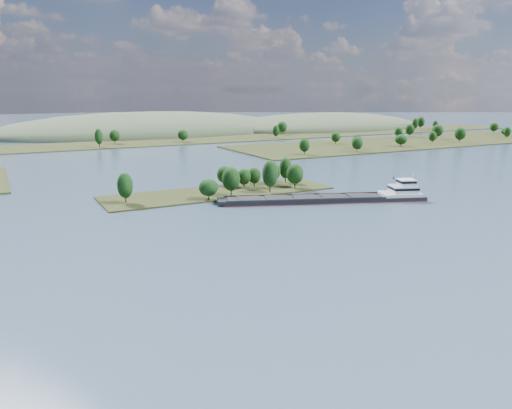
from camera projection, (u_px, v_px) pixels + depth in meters
ground at (292, 226)px, 164.45m from camera, size 1800.00×1800.00×0.00m
tree_island at (234, 184)px, 217.31m from camera, size 100.00×30.82×15.16m
right_bank at (413, 141)px, 423.94m from camera, size 320.00×90.00×14.62m
back_shoreline at (121, 144)px, 409.47m from camera, size 900.00×60.00×15.60m
hill_east at (324, 128)px, 584.16m from camera, size 260.00×140.00×36.00m
hill_west at (149, 133)px, 519.59m from camera, size 320.00×160.00×44.00m
cargo_barge at (337, 198)px, 200.51m from camera, size 82.26×38.64×11.37m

